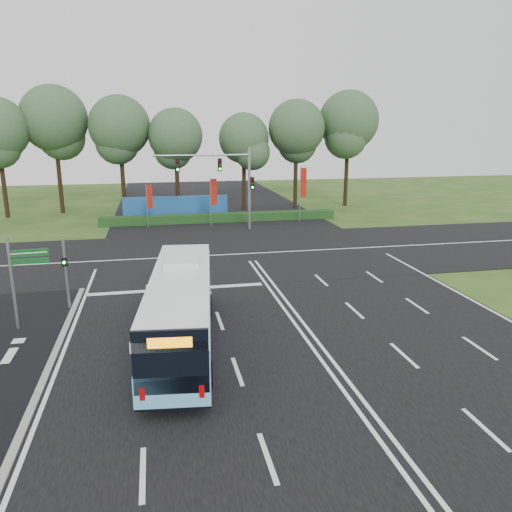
# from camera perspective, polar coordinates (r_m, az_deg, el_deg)

# --- Properties ---
(ground) EXTENTS (120.00, 120.00, 0.00)m
(ground) POSITION_cam_1_polar(r_m,az_deg,el_deg) (23.81, 3.77, -6.89)
(ground) COLOR #2A4A18
(ground) RESTS_ON ground
(road_main) EXTENTS (20.00, 120.00, 0.04)m
(road_main) POSITION_cam_1_polar(r_m,az_deg,el_deg) (23.81, 3.78, -6.85)
(road_main) COLOR black
(road_main) RESTS_ON ground
(road_cross) EXTENTS (120.00, 14.00, 0.05)m
(road_cross) POSITION_cam_1_polar(r_m,az_deg,el_deg) (34.97, -1.37, 0.22)
(road_cross) COLOR black
(road_cross) RESTS_ON ground
(kerb_strip) EXTENTS (0.25, 18.00, 0.12)m
(kerb_strip) POSITION_cam_1_polar(r_m,az_deg,el_deg) (20.72, -22.40, -11.27)
(kerb_strip) COLOR gray
(kerb_strip) RESTS_ON ground
(city_bus) EXTENTS (3.52, 11.35, 3.20)m
(city_bus) POSITION_cam_1_polar(r_m,az_deg,el_deg) (20.43, -8.55, -5.90)
(city_bus) COLOR #66B9ED
(city_bus) RESTS_ON ground
(pedestrian_signal) EXTENTS (0.31, 0.42, 3.54)m
(pedestrian_signal) POSITION_cam_1_polar(r_m,az_deg,el_deg) (25.77, -20.91, -1.63)
(pedestrian_signal) COLOR gray
(pedestrian_signal) RESTS_ON ground
(street_sign) EXTENTS (1.63, 0.25, 4.20)m
(street_sign) POSITION_cam_1_polar(r_m,az_deg,el_deg) (23.73, -25.36, -1.69)
(street_sign) COLOR gray
(street_sign) RESTS_ON ground
(banner_flag_left) EXTENTS (0.54, 0.24, 3.85)m
(banner_flag_left) POSITION_cam_1_polar(r_m,az_deg,el_deg) (44.93, -12.13, 6.39)
(banner_flag_left) COLOR gray
(banner_flag_left) RESTS_ON ground
(banner_flag_mid) EXTENTS (0.63, 0.20, 4.34)m
(banner_flag_mid) POSITION_cam_1_polar(r_m,az_deg,el_deg) (44.58, -4.95, 6.99)
(banner_flag_mid) COLOR gray
(banner_flag_mid) RESTS_ON ground
(banner_flag_right) EXTENTS (0.71, 0.33, 5.12)m
(banner_flag_right) POSITION_cam_1_polar(r_m,az_deg,el_deg) (46.93, 5.33, 7.94)
(banner_flag_right) COLOR gray
(banner_flag_right) RESTS_ON ground
(traffic_light_gantry) EXTENTS (8.41, 0.28, 7.00)m
(traffic_light_gantry) POSITION_cam_1_polar(r_m,az_deg,el_deg) (42.49, -3.18, 9.12)
(traffic_light_gantry) COLOR gray
(traffic_light_gantry) RESTS_ON ground
(hedge) EXTENTS (22.00, 1.20, 0.80)m
(hedge) POSITION_cam_1_polar(r_m,az_deg,el_deg) (46.98, -4.07, 4.39)
(hedge) COLOR #163914
(hedge) RESTS_ON ground
(blue_hoarding) EXTENTS (10.00, 0.30, 2.20)m
(blue_hoarding) POSITION_cam_1_polar(r_m,az_deg,el_deg) (48.99, -9.14, 5.49)
(blue_hoarding) COLOR #1B5293
(blue_hoarding) RESTS_ON ground
(eucalyptus_row) EXTENTS (41.56, 8.27, 12.74)m
(eucalyptus_row) POSITION_cam_1_polar(r_m,az_deg,el_deg) (53.01, -8.73, 14.39)
(eucalyptus_row) COLOR black
(eucalyptus_row) RESTS_ON ground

